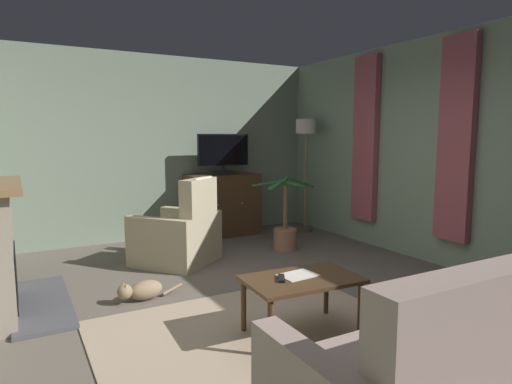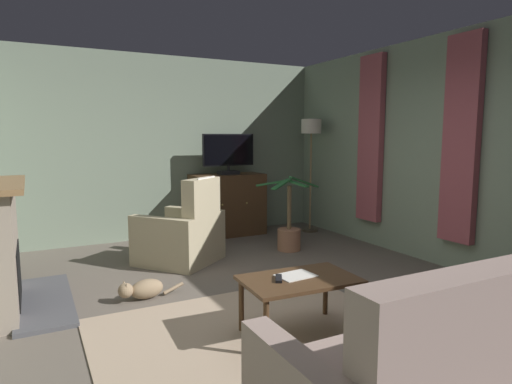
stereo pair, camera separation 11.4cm
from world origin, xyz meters
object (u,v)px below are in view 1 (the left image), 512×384
object	(u,v)px
tv_remote	(281,278)
coffee_table	(302,284)
armchair_by_fireplace	(179,237)
floor_lamp	(306,139)
sofa_floral	(463,366)
potted_plant_small_fern_corner	(285,232)
cat	(142,290)
tv_cabinet	(223,206)
folded_newspaper	(298,275)
television	(223,153)

from	to	relation	value
tv_remote	coffee_table	bearing A→B (deg)	-72.24
armchair_by_fireplace	floor_lamp	bearing A→B (deg)	17.48
coffee_table	floor_lamp	bearing A→B (deg)	54.36
sofa_floral	potted_plant_small_fern_corner	xyz separation A→B (m)	(1.16, 3.64, -0.08)
armchair_by_fireplace	cat	distance (m)	1.31
tv_cabinet	armchair_by_fireplace	world-z (taller)	armchair_by_fireplace
cat	floor_lamp	size ratio (longest dim) A/B	0.36
tv_remote	folded_newspaper	bearing A→B (deg)	-52.81
armchair_by_fireplace	cat	world-z (taller)	armchair_by_fireplace
tv_cabinet	potted_plant_small_fern_corner	world-z (taller)	potted_plant_small_fern_corner
folded_newspaper	potted_plant_small_fern_corner	distance (m)	2.61
tv_cabinet	floor_lamp	world-z (taller)	floor_lamp
television	sofa_floral	world-z (taller)	television
tv_cabinet	armchair_by_fireplace	distance (m)	1.65
coffee_table	folded_newspaper	world-z (taller)	folded_newspaper
television	potted_plant_small_fern_corner	world-z (taller)	television
folded_newspaper	tv_remote	bearing A→B (deg)	-177.86
folded_newspaper	armchair_by_fireplace	world-z (taller)	armchair_by_fireplace
tv_cabinet	floor_lamp	distance (m)	1.76
potted_plant_small_fern_corner	tv_remote	bearing A→B (deg)	-123.40
armchair_by_fireplace	sofa_floral	bearing A→B (deg)	-84.58
tv_cabinet	cat	xyz separation A→B (m)	(-1.89, -2.24, -0.37)
floor_lamp	armchair_by_fireplace	bearing A→B (deg)	-162.52
coffee_table	sofa_floral	distance (m)	1.35
cat	floor_lamp	distance (m)	3.99
sofa_floral	cat	size ratio (longest dim) A/B	3.23
tv_cabinet	potted_plant_small_fern_corner	bearing A→B (deg)	-73.80
sofa_floral	tv_remote	bearing A→B (deg)	103.44
tv_cabinet	tv_remote	distance (m)	3.72
tv_remote	folded_newspaper	size ratio (longest dim) A/B	0.57
coffee_table	folded_newspaper	size ratio (longest dim) A/B	3.15
cat	armchair_by_fireplace	bearing A→B (deg)	54.70
tv_remote	cat	bearing A→B (deg)	60.16
tv_cabinet	potted_plant_small_fern_corner	distance (m)	1.36
cat	tv_remote	bearing A→B (deg)	-59.60
tv_remote	potted_plant_small_fern_corner	distance (m)	2.72
television	sofa_floral	bearing A→B (deg)	-99.18
cat	floor_lamp	world-z (taller)	floor_lamp
tv_cabinet	folded_newspaper	bearing A→B (deg)	-104.98
armchair_by_fireplace	folded_newspaper	bearing A→B (deg)	-85.15
tv_cabinet	sofa_floral	xyz separation A→B (m)	(-0.79, -4.93, -0.14)
folded_newspaper	potted_plant_small_fern_corner	world-z (taller)	potted_plant_small_fern_corner
sofa_floral	cat	xyz separation A→B (m)	(-1.10, 2.70, -0.23)
television	coffee_table	size ratio (longest dim) A/B	0.91
armchair_by_fireplace	potted_plant_small_fern_corner	bearing A→B (deg)	-4.02
armchair_by_fireplace	tv_cabinet	bearing A→B (deg)	45.94
television	tv_remote	xyz separation A→B (m)	(-1.12, -3.50, -0.85)
folded_newspaper	sofa_floral	size ratio (longest dim) A/B	0.14
tv_cabinet	coffee_table	world-z (taller)	tv_cabinet
television	potted_plant_small_fern_corner	size ratio (longest dim) A/B	0.82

